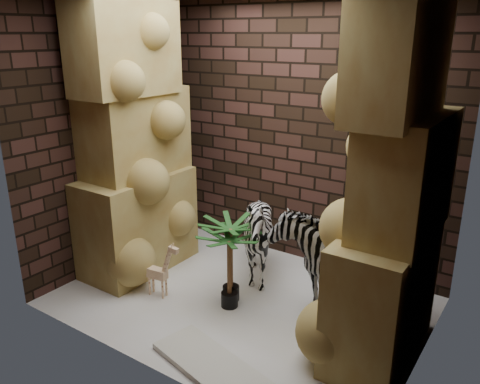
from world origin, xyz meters
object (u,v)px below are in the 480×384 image
Objects in this scene: giraffe_toy at (157,267)px; palm_front at (231,261)px; zebra_right at (329,240)px; zebra_left at (258,241)px; palm_back at (229,270)px.

palm_front is (0.67, 0.35, 0.12)m from giraffe_toy.
zebra_right reaches higher than palm_front.
zebra_left is (-0.76, -0.09, -0.18)m from zebra_right.
giraffe_toy is (-0.70, -0.81, -0.16)m from zebra_left.
zebra_right is 1.75m from giraffe_toy.
palm_front is 1.09× the size of palm_back.
palm_front is 0.13m from palm_back.
giraffe_toy is at bearing -118.94° from zebra_left.
palm_front is at bearing 20.95° from giraffe_toy.
palm_front is at bearing 118.98° from palm_back.
giraffe_toy is 0.78m from palm_back.
palm_front is at bearing -81.74° from zebra_left.
giraffe_toy is at bearing -161.56° from palm_back.
giraffe_toy is at bearing -143.10° from zebra_right.
zebra_left reaches higher than palm_back.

